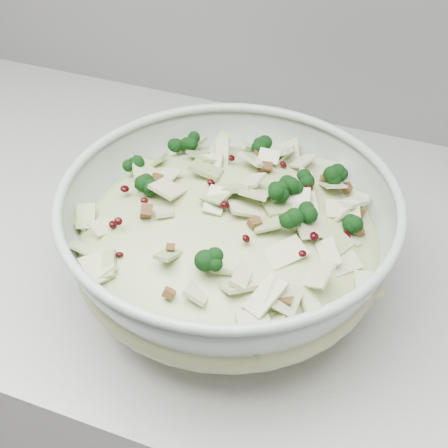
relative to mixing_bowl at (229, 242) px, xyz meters
The scene contains 3 objects.
counter 0.58m from the mixing_bowl, 156.97° to the left, with size 3.60×0.60×0.90m, color #B5B4B0.
mixing_bowl is the anchor object (origin of this frame).
salad 0.02m from the mixing_bowl, 97.13° to the left, with size 0.42×0.42×0.14m.
Camera 1 is at (0.39, 1.16, 1.41)m, focal length 50.00 mm.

